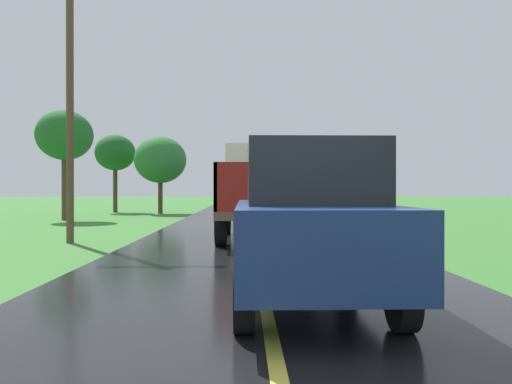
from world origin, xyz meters
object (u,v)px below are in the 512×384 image
roadside_tree_near_left (115,153)px  roadside_tree_far_left (65,136)px  banana_truck_far (258,190)px  roadside_tree_mid_right (160,160)px  utility_pole_roadside (70,86)px  following_car (307,222)px  banana_truck_near (260,190)px

roadside_tree_near_left → roadside_tree_far_left: size_ratio=0.95×
banana_truck_far → roadside_tree_mid_right: size_ratio=1.22×
roadside_tree_near_left → utility_pole_roadside: bearing=-78.5°
utility_pole_roadside → roadside_tree_far_left: size_ratio=1.50×
following_car → roadside_tree_far_left: bearing=118.7°
utility_pole_roadside → following_car: 9.79m
banana_truck_near → roadside_tree_far_left: 13.04m
banana_truck_far → roadside_tree_mid_right: 7.93m
banana_truck_far → banana_truck_near: bearing=-91.2°
roadside_tree_mid_right → banana_truck_far: bearing=-40.3°
utility_pole_roadside → following_car: (5.57, -7.36, -3.26)m
banana_truck_near → utility_pole_roadside: (-5.27, -1.08, 2.85)m
utility_pole_roadside → banana_truck_far: bearing=63.9°
utility_pole_roadside → banana_truck_near: bearing=11.6°
utility_pole_roadside → following_car: size_ratio=1.95×
utility_pole_roadside → roadside_tree_far_left: 10.71m
banana_truck_near → following_car: size_ratio=1.42×
utility_pole_roadside → roadside_tree_near_left: bearing=101.5°
roadside_tree_mid_right → roadside_tree_far_left: roadside_tree_far_left is taller
roadside_tree_mid_right → roadside_tree_far_left: size_ratio=0.90×
roadside_tree_near_left → roadside_tree_far_left: roadside_tree_far_left is taller
roadside_tree_far_left → banana_truck_far: bearing=7.5°
banana_truck_far → roadside_tree_far_left: bearing=-172.5°
roadside_tree_near_left → following_car: bearing=-70.0°
utility_pole_roadside → roadside_tree_near_left: 18.36m
roadside_tree_far_left → banana_truck_near: bearing=-44.0°
utility_pole_roadside → roadside_tree_mid_right: 16.23m
roadside_tree_far_left → roadside_tree_near_left: bearing=88.2°
banana_truck_far → utility_pole_roadside: utility_pole_roadside is taller
banana_truck_far → following_car: 18.57m
banana_truck_far → utility_pole_roadside: 12.80m
banana_truck_near → utility_pole_roadside: 6.09m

